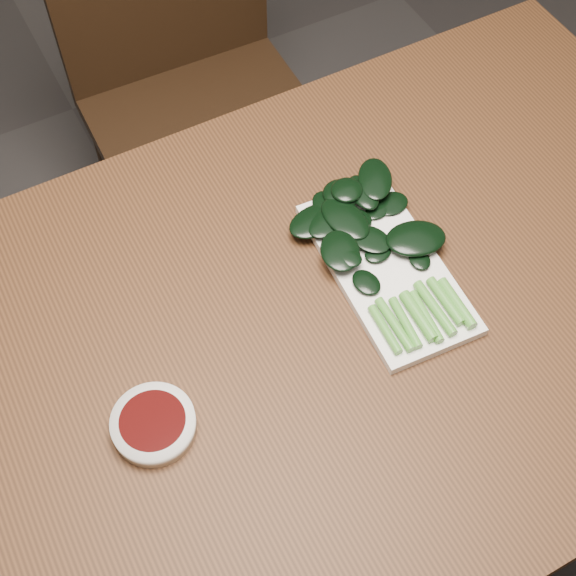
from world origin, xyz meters
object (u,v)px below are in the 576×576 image
Objects in this scene: table at (292,359)px; sauce_bowl at (154,424)px; gai_lan at (367,234)px; chair_far at (194,88)px; serving_plate at (387,268)px.

table is 13.72× the size of sauce_bowl.
chair_far is at bearing 89.12° from gai_lan.
serving_plate is at bearing 9.53° from table.
sauce_bowl is 0.39m from gai_lan.
sauce_bowl is (-0.38, -0.78, 0.27)m from chair_far.
gai_lan is (-0.01, -0.67, 0.29)m from chair_far.
sauce_bowl is 0.38m from serving_plate.
serving_plate reaches higher than table.
chair_far is 0.91m from sauce_bowl.
chair_far reaches higher than gai_lan.
table is at bearing -153.97° from gai_lan.
table is at bearing -101.30° from chair_far.
chair_far reaches higher than serving_plate.
sauce_bowl is 0.34× the size of serving_plate.
gai_lan is at bearing 92.14° from serving_plate.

